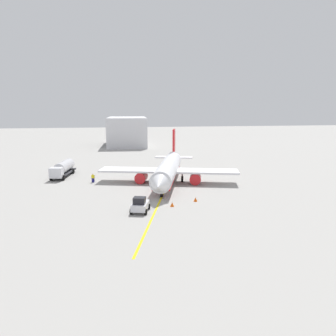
{
  "coord_description": "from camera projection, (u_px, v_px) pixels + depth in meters",
  "views": [
    {
      "loc": [
        62.63,
        -11.65,
        14.14
      ],
      "look_at": [
        0.0,
        0.0,
        3.0
      ],
      "focal_mm": 36.51,
      "sensor_mm": 36.0,
      "label": 1
    }
  ],
  "objects": [
    {
      "name": "ground_plane",
      "position": [
        168.0,
        183.0,
        65.19
      ],
      "size": [
        400.0,
        400.0,
        0.0
      ],
      "primitive_type": "plane",
      "color": "#9E9B96"
    },
    {
      "name": "airplane",
      "position": [
        168.0,
        170.0,
        65.24
      ],
      "size": [
        31.26,
        26.89,
        9.54
      ],
      "color": "white",
      "rests_on": "ground"
    },
    {
      "name": "fuel_tanker",
      "position": [
        63.0,
        168.0,
        71.64
      ],
      "size": [
        11.45,
        4.45,
        3.15
      ],
      "color": "#2D2D33",
      "rests_on": "ground"
    },
    {
      "name": "pushback_tug",
      "position": [
        140.0,
        205.0,
        47.06
      ],
      "size": [
        4.03,
        3.19,
        2.2
      ],
      "color": "silver",
      "rests_on": "ground"
    },
    {
      "name": "refueling_worker",
      "position": [
        93.0,
        178.0,
        66.05
      ],
      "size": [
        0.59,
        0.63,
        1.71
      ],
      "color": "navy",
      "rests_on": "ground"
    },
    {
      "name": "safety_cone_nose",
      "position": [
        172.0,
        204.0,
        49.8
      ],
      "size": [
        0.59,
        0.59,
        0.65
      ],
      "primitive_type": "cone",
      "color": "#F2590F",
      "rests_on": "ground"
    },
    {
      "name": "safety_cone_wingtip",
      "position": [
        196.0,
        199.0,
        52.55
      ],
      "size": [
        0.58,
        0.58,
        0.65
      ],
      "primitive_type": "cone",
      "color": "#F2590F",
      "rests_on": "ground"
    },
    {
      "name": "distant_hangar",
      "position": [
        127.0,
        131.0,
        132.4
      ],
      "size": [
        29.4,
        16.51,
        10.79
      ],
      "color": "silver",
      "rests_on": "ground"
    },
    {
      "name": "taxi_line_marking",
      "position": [
        168.0,
        183.0,
        65.18
      ],
      "size": [
        64.32,
        19.0,
        0.01
      ],
      "primitive_type": "cube",
      "rotation": [
        0.0,
        0.0,
        -0.28
      ],
      "color": "yellow",
      "rests_on": "ground"
    }
  ]
}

